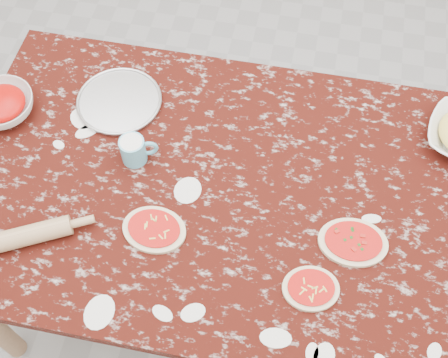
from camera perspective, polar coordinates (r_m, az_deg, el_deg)
ground at (r=2.36m, az=-0.00°, el=-10.09°), size 4.00×4.00×0.00m
worktable at (r=1.76m, az=-0.00°, el=-2.24°), size 1.60×1.00×0.75m
pizza_tray at (r=1.89m, az=-10.37°, el=7.59°), size 0.31×0.31×0.01m
sauce_bowl at (r=1.95m, az=-21.21°, el=6.79°), size 0.23×0.23×0.06m
flour_mug at (r=1.72m, az=-8.92°, el=2.89°), size 0.11×0.08×0.09m
pizza_left at (r=1.62m, az=-6.96°, el=-5.01°), size 0.19×0.16×0.02m
pizza_mid at (r=1.56m, az=8.63°, el=-10.71°), size 0.17×0.15×0.02m
pizza_right at (r=1.63m, az=12.71°, el=-6.14°), size 0.20×0.16×0.02m
rolling_pin at (r=1.67m, az=-19.68°, el=-5.50°), size 0.28×0.18×0.06m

